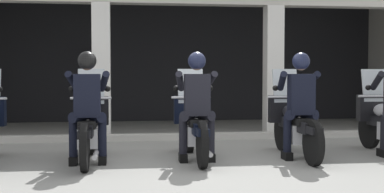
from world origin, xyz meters
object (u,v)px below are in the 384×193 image
(motorcycle_left, at_px, (89,127))
(police_officer_center, at_px, (197,97))
(police_officer_right, at_px, (300,96))
(motorcycle_center, at_px, (194,125))
(motorcycle_right, at_px, (294,124))
(police_officer_left, at_px, (88,98))

(motorcycle_left, xyz_separation_m, police_officer_center, (1.54, -0.25, 0.44))
(police_officer_right, bearing_deg, motorcycle_center, 168.15)
(police_officer_right, bearing_deg, motorcycle_left, 174.26)
(motorcycle_right, height_order, police_officer_right, police_officer_right)
(motorcycle_left, distance_m, police_officer_center, 1.62)
(police_officer_left, bearing_deg, police_officer_center, 4.34)
(police_officer_right, bearing_deg, police_officer_left, 179.51)
(police_officer_center, distance_m, motorcycle_right, 1.63)
(motorcycle_right, bearing_deg, police_officer_right, -91.09)
(police_officer_left, bearing_deg, police_officer_right, 3.37)
(motorcycle_center, height_order, police_officer_center, police_officer_center)
(police_officer_left, height_order, police_officer_right, same)
(motorcycle_right, relative_size, police_officer_right, 1.29)
(police_officer_center, bearing_deg, motorcycle_right, 9.64)
(motorcycle_center, bearing_deg, police_officer_left, -168.49)
(police_officer_left, xyz_separation_m, police_officer_center, (1.54, 0.04, 0.00))
(motorcycle_right, bearing_deg, police_officer_center, -171.05)
(police_officer_right, bearing_deg, police_officer_center, 178.54)
(motorcycle_left, distance_m, police_officer_right, 3.13)
(police_officer_left, height_order, police_officer_center, same)
(motorcycle_left, xyz_separation_m, police_officer_left, (-0.00, -0.28, 0.44))
(police_officer_left, height_order, motorcycle_center, police_officer_left)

